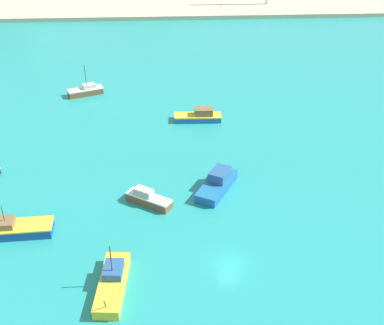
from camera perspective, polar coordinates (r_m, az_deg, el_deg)
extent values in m
cube|color=teal|center=(86.59, 1.93, 1.83)|extent=(260.00, 280.00, 0.50)
cube|color=#1E5BA8|center=(74.44, 2.84, -2.77)|extent=(7.06, 9.30, 1.22)
cube|color=#1E669E|center=(74.05, 2.86, -2.32)|extent=(7.20, 9.49, 0.20)
cube|color=#28568C|center=(74.46, 3.21, -1.35)|extent=(3.81, 4.27, 1.47)
cube|color=#14478C|center=(70.17, -19.89, -7.29)|extent=(10.74, 3.78, 1.23)
cube|color=gold|center=(69.75, -20.00, -6.82)|extent=(10.96, 3.85, 0.20)
cylinder|color=#4C3823|center=(68.69, -20.77, -5.44)|extent=(0.10, 0.10, 2.24)
cube|color=brown|center=(71.75, -4.92, -4.36)|extent=(6.72, 5.28, 1.13)
cube|color=white|center=(71.36, -4.94, -3.92)|extent=(6.86, 5.39, 0.20)
cube|color=#B2ADA3|center=(71.44, -5.53, -3.34)|extent=(3.04, 2.66, 0.97)
cube|color=#1E5BA8|center=(94.87, 0.66, 5.10)|extent=(8.80, 3.11, 0.94)
cube|color=gold|center=(94.62, 0.66, 5.41)|extent=(8.97, 3.17, 0.20)
cube|color=brown|center=(94.34, 1.33, 5.83)|extent=(3.50, 2.24, 1.31)
cube|color=gold|center=(59.40, -9.04, -13.66)|extent=(3.61, 9.51, 1.18)
cube|color=gold|center=(58.92, -9.10, -13.18)|extent=(3.68, 9.70, 0.20)
cube|color=#28568C|center=(59.34, -8.96, -11.99)|extent=(2.38, 3.11, 0.99)
cylinder|color=#4C3823|center=(55.53, -9.89, -15.64)|extent=(0.17, 0.69, 1.59)
cylinder|color=#4C3823|center=(57.40, -9.24, -10.74)|extent=(0.14, 0.14, 3.54)
cube|color=brown|center=(108.23, -12.05, 7.87)|extent=(7.49, 4.82, 1.19)
cube|color=white|center=(107.96, -12.09, 8.20)|extent=(7.64, 4.92, 0.20)
cube|color=beige|center=(107.93, -11.66, 8.55)|extent=(3.10, 2.65, 0.85)
cylinder|color=#4C3823|center=(106.91, -12.08, 9.76)|extent=(0.14, 0.14, 4.24)
cube|color=#C6B793|center=(172.68, -0.75, 17.19)|extent=(247.00, 24.60, 1.20)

